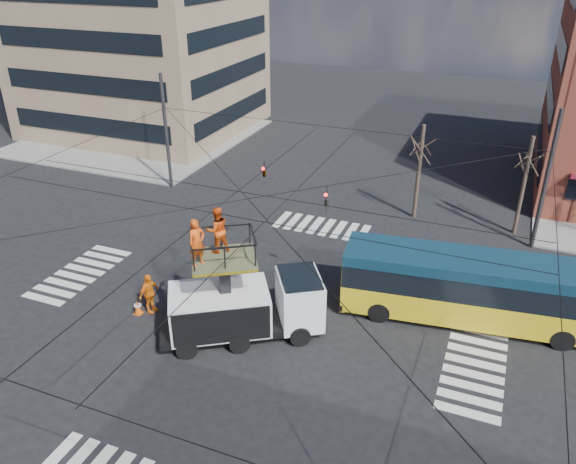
% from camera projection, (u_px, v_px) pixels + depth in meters
% --- Properties ---
extents(ground, '(120.00, 120.00, 0.00)m').
position_uv_depth(ground, '(252.00, 315.00, 26.17)').
color(ground, black).
rests_on(ground, ground).
extents(sidewalk_nw, '(18.00, 18.00, 0.12)m').
position_uv_depth(sidewalk_nw, '(140.00, 137.00, 50.50)').
color(sidewalk_nw, slate).
rests_on(sidewalk_nw, ground).
extents(crosswalks, '(22.40, 22.40, 0.02)m').
position_uv_depth(crosswalks, '(252.00, 315.00, 26.17)').
color(crosswalks, silver).
rests_on(crosswalks, ground).
extents(overhead_network, '(24.24, 24.24, 8.00)m').
position_uv_depth(overhead_network, '(252.00, 229.00, 24.58)').
color(overhead_network, '#2D2D30').
rests_on(overhead_network, ground).
extents(tree_a, '(2.00, 2.00, 6.00)m').
position_uv_depth(tree_a, '(422.00, 147.00, 33.56)').
color(tree_a, '#382B21').
rests_on(tree_a, ground).
extents(tree_b, '(2.00, 2.00, 6.00)m').
position_uv_depth(tree_b, '(529.00, 160.00, 31.56)').
color(tree_b, '#382B21').
rests_on(tree_b, ground).
extents(utility_truck, '(7.15, 5.67, 6.00)m').
position_uv_depth(utility_truck, '(244.00, 296.00, 23.98)').
color(utility_truck, black).
rests_on(utility_truck, ground).
extents(city_bus, '(12.18, 4.03, 3.20)m').
position_uv_depth(city_bus, '(478.00, 289.00, 25.01)').
color(city_bus, gold).
rests_on(city_bus, ground).
extents(traffic_cone, '(0.36, 0.36, 0.70)m').
position_uv_depth(traffic_cone, '(138.00, 307.00, 26.11)').
color(traffic_cone, '#FF590A').
rests_on(traffic_cone, ground).
extents(worker_ground, '(0.70, 1.24, 2.01)m').
position_uv_depth(worker_ground, '(149.00, 294.00, 25.96)').
color(worker_ground, orange).
rests_on(worker_ground, ground).
extents(flagger, '(0.78, 1.30, 1.97)m').
position_uv_depth(flagger, '(403.00, 290.00, 26.26)').
color(flagger, red).
rests_on(flagger, ground).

